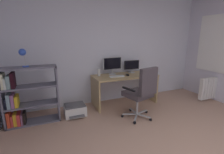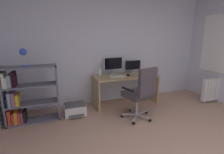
% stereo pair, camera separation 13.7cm
% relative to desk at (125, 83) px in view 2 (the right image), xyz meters
% --- Properties ---
extents(wall_back, '(4.90, 0.10, 2.76)m').
position_rel_desk_xyz_m(wall_back, '(-0.16, 0.41, 0.84)').
color(wall_back, silver).
rests_on(wall_back, ground).
extents(desk, '(1.53, 0.67, 0.72)m').
position_rel_desk_xyz_m(desk, '(0.00, 0.00, 0.00)').
color(desk, tan).
rests_on(desk, ground).
extents(monitor_main, '(0.49, 0.18, 0.42)m').
position_rel_desk_xyz_m(monitor_main, '(-0.25, 0.18, 0.44)').
color(monitor_main, '#B2B5B7').
rests_on(monitor_main, desk).
extents(monitor_secondary, '(0.40, 0.18, 0.32)m').
position_rel_desk_xyz_m(monitor_secondary, '(0.29, 0.18, 0.37)').
color(monitor_secondary, '#B2B5B7').
rests_on(monitor_secondary, desk).
extents(keyboard, '(0.35, 0.15, 0.02)m').
position_rel_desk_xyz_m(keyboard, '(-0.25, -0.09, 0.20)').
color(keyboard, silver).
rests_on(keyboard, desk).
extents(computer_mouse, '(0.08, 0.11, 0.03)m').
position_rel_desk_xyz_m(computer_mouse, '(0.03, -0.09, 0.20)').
color(computer_mouse, black).
rests_on(computer_mouse, desk).
extents(desktop_speaker, '(0.07, 0.07, 0.17)m').
position_rel_desk_xyz_m(desktop_speaker, '(-0.61, 0.13, 0.27)').
color(desktop_speaker, silver).
rests_on(desktop_speaker, desk).
extents(office_chair, '(0.63, 0.67, 1.08)m').
position_rel_desk_xyz_m(office_chair, '(-0.07, -0.87, 0.06)').
color(office_chair, '#B7BABC').
rests_on(office_chair, ground).
extents(bookshelf, '(0.96, 0.31, 1.10)m').
position_rel_desk_xyz_m(bookshelf, '(-2.17, -0.20, -0.02)').
color(bookshelf, slate).
rests_on(bookshelf, ground).
extents(desk_lamp, '(0.14, 0.12, 0.32)m').
position_rel_desk_xyz_m(desk_lamp, '(-2.11, -0.20, 0.80)').
color(desk_lamp, blue).
rests_on(desk_lamp, bookshelf).
extents(printer, '(0.44, 0.44, 0.24)m').
position_rel_desk_xyz_m(printer, '(-1.26, -0.19, -0.42)').
color(printer, silver).
rests_on(printer, ground).
extents(radiator, '(0.81, 0.10, 0.55)m').
position_rel_desk_xyz_m(radiator, '(2.20, -0.69, -0.20)').
color(radiator, white).
rests_on(radiator, ground).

